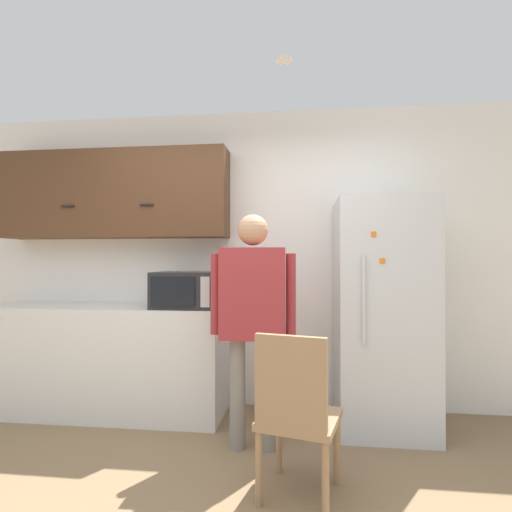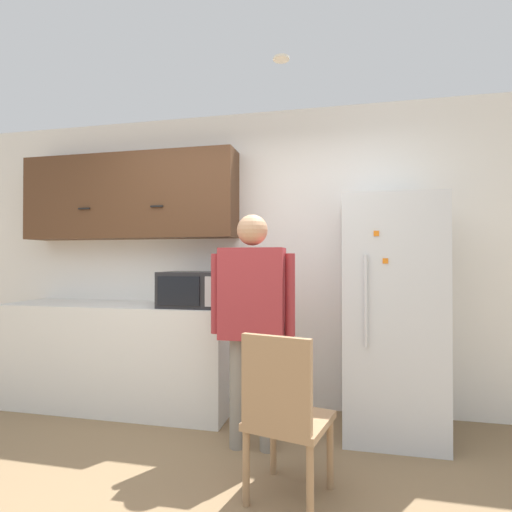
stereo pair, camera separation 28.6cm
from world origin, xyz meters
TOP-DOWN VIEW (x-y plane):
  - back_wall at (0.00, 1.82)m, footprint 6.00×0.06m
  - counter at (-1.15, 1.47)m, footprint 2.10×0.63m
  - upper_cabinets at (-1.15, 1.64)m, footprint 2.10×0.32m
  - microwave at (-0.40, 1.39)m, footprint 0.51×0.40m
  - person at (0.22, 0.94)m, footprint 0.61×0.23m
  - refrigerator at (1.20, 1.42)m, footprint 0.72×0.75m
  - chair at (0.53, 0.35)m, footprint 0.51×0.51m
  - ceiling_light at (0.45, 0.82)m, footprint 0.11×0.11m

SIDE VIEW (x-z plane):
  - counter at x=-1.15m, z-range 0.00..0.93m
  - chair at x=0.53m, z-range 0.04..0.97m
  - refrigerator at x=1.20m, z-range 0.00..1.81m
  - person at x=0.22m, z-range 0.18..1.84m
  - microwave at x=-0.40m, z-range 0.93..1.23m
  - back_wall at x=0.00m, z-range 0.00..2.70m
  - upper_cabinets at x=-1.15m, z-range 1.53..2.33m
  - ceiling_light at x=0.45m, z-range 2.67..2.69m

